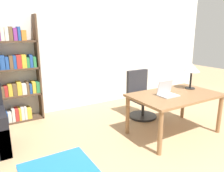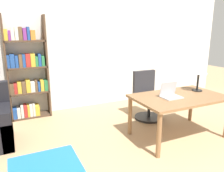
{
  "view_description": "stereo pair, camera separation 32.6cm",
  "coord_description": "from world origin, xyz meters",
  "px_view_note": "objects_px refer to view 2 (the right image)",
  "views": [
    {
      "loc": [
        -1.85,
        -0.16,
        1.77
      ],
      "look_at": [
        -0.21,
        2.55,
        0.97
      ],
      "focal_mm": 35.0,
      "sensor_mm": 36.0,
      "label": 1
    },
    {
      "loc": [
        -1.56,
        -0.31,
        1.77
      ],
      "look_at": [
        -0.21,
        2.55,
        0.97
      ],
      "focal_mm": 35.0,
      "sensor_mm": 36.0,
      "label": 2
    }
  ],
  "objects_px": {
    "table_lamp": "(199,70)",
    "office_chair": "(147,98)",
    "desk": "(179,101)",
    "laptop": "(170,94)",
    "bookshelf": "(26,73)"
  },
  "relations": [
    {
      "from": "laptop",
      "to": "office_chair",
      "type": "relative_size",
      "value": 0.32
    },
    {
      "from": "desk",
      "to": "bookshelf",
      "type": "distance_m",
      "value": 2.99
    },
    {
      "from": "table_lamp",
      "to": "desk",
      "type": "bearing_deg",
      "value": -166.97
    },
    {
      "from": "desk",
      "to": "table_lamp",
      "type": "height_order",
      "value": "table_lamp"
    },
    {
      "from": "bookshelf",
      "to": "laptop",
      "type": "bearing_deg",
      "value": -44.34
    },
    {
      "from": "desk",
      "to": "office_chair",
      "type": "bearing_deg",
      "value": 89.59
    },
    {
      "from": "table_lamp",
      "to": "laptop",
      "type": "bearing_deg",
      "value": -171.18
    },
    {
      "from": "table_lamp",
      "to": "office_chair",
      "type": "distance_m",
      "value": 1.16
    },
    {
      "from": "bookshelf",
      "to": "desk",
      "type": "bearing_deg",
      "value": -41.98
    },
    {
      "from": "desk",
      "to": "office_chair",
      "type": "height_order",
      "value": "office_chair"
    },
    {
      "from": "desk",
      "to": "table_lamp",
      "type": "relative_size",
      "value": 3.23
    },
    {
      "from": "table_lamp",
      "to": "office_chair",
      "type": "xyz_separation_m",
      "value": [
        -0.51,
        0.81,
        -0.67
      ]
    },
    {
      "from": "laptop",
      "to": "office_chair",
      "type": "xyz_separation_m",
      "value": [
        0.19,
        0.92,
        -0.34
      ]
    },
    {
      "from": "laptop",
      "to": "table_lamp",
      "type": "distance_m",
      "value": 0.78
    },
    {
      "from": "table_lamp",
      "to": "bookshelf",
      "type": "xyz_separation_m",
      "value": [
        -2.73,
        1.87,
        -0.16
      ]
    }
  ]
}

